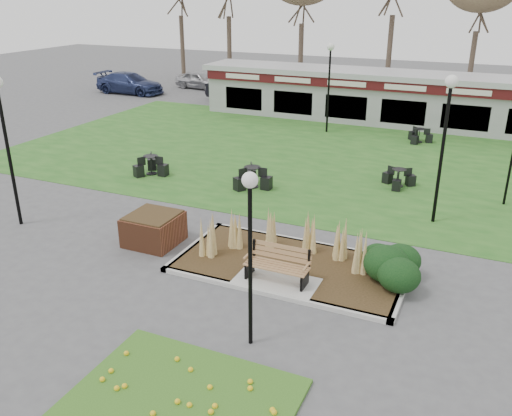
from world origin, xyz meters
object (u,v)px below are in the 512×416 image
at_px(car_silver, 199,80).
at_px(car_blue, 130,83).
at_px(car_black, 238,91).
at_px(bistro_set_d, 398,180).
at_px(park_bench, 278,264).
at_px(bistro_set_b, 252,180).
at_px(lamp_post_far_left, 330,68).
at_px(lamp_post_mid_left, 2,119).
at_px(brick_planter, 154,229).
at_px(lamp_post_near_left, 250,223).
at_px(food_pavilion, 408,99).
at_px(bistro_set_a, 151,168).
at_px(bistro_set_c, 419,138).
at_px(lamp_post_far_right, 447,118).

xyz_separation_m(car_silver, car_blue, (-3.69, -3.86, 0.09)).
bearing_deg(car_black, bistro_set_d, -114.22).
height_order(park_bench, bistro_set_b, park_bench).
relative_size(lamp_post_far_left, bistro_set_b, 3.00).
distance_m(lamp_post_mid_left, bistro_set_b, 9.07).
bearing_deg(bistro_set_b, brick_planter, -96.91).
bearing_deg(car_silver, car_blue, 143.78).
bearing_deg(bistro_set_b, car_silver, 124.73).
height_order(lamp_post_near_left, bistro_set_d, lamp_post_near_left).
height_order(brick_planter, food_pavilion, food_pavilion).
bearing_deg(car_blue, lamp_post_far_left, -106.53).
relative_size(lamp_post_near_left, bistro_set_a, 2.67).
bearing_deg(park_bench, bistro_set_c, 85.53).
xyz_separation_m(park_bench, bistro_set_a, (-8.24, 6.26, -0.30)).
bearing_deg(food_pavilion, brick_planter, -103.06).
bearing_deg(lamp_post_far_right, bistro_set_a, 178.27).
bearing_deg(brick_planter, bistro_set_b, 83.09).
height_order(brick_planter, car_blue, car_blue).
xyz_separation_m(bistro_set_d, car_blue, (-21.91, 12.47, 0.50)).
distance_m(lamp_post_mid_left, bistro_set_a, 7.00).
distance_m(bistro_set_a, bistro_set_d, 10.12).
relative_size(park_bench, lamp_post_near_left, 0.43).
bearing_deg(lamp_post_near_left, car_silver, 121.50).
distance_m(brick_planter, lamp_post_mid_left, 5.80).
bearing_deg(lamp_post_far_right, bistro_set_b, 174.97).
xyz_separation_m(food_pavilion, lamp_post_far_right, (3.24, -13.81, 2.07)).
height_order(park_bench, lamp_post_far_right, lamp_post_far_right).
bearing_deg(lamp_post_mid_left, food_pavilion, 64.61).
distance_m(bistro_set_c, car_blue, 22.32).
bearing_deg(lamp_post_mid_left, park_bench, -0.93).
relative_size(bistro_set_d, car_black, 0.27).
relative_size(food_pavilion, car_silver, 6.29).
relative_size(food_pavilion, lamp_post_mid_left, 5.06).
distance_m(brick_planter, lamp_post_far_right, 9.72).
height_order(park_bench, lamp_post_near_left, lamp_post_near_left).
height_order(brick_planter, lamp_post_mid_left, lamp_post_mid_left).
xyz_separation_m(bistro_set_b, bistro_set_d, (5.22, 2.42, -0.04)).
xyz_separation_m(lamp_post_far_left, bistro_set_d, (5.16, -7.24, -3.15)).
distance_m(bistro_set_b, bistro_set_d, 5.75).
bearing_deg(food_pavilion, lamp_post_far_left, -135.93).
height_order(lamp_post_mid_left, car_blue, lamp_post_mid_left).
distance_m(car_black, car_blue, 8.87).
xyz_separation_m(lamp_post_near_left, car_black, (-11.95, 24.11, -2.10)).
xyz_separation_m(bistro_set_c, bistro_set_d, (0.26, -7.10, 0.01)).
distance_m(lamp_post_mid_left, lamp_post_far_right, 13.79).
relative_size(lamp_post_mid_left, car_black, 1.00).
relative_size(lamp_post_near_left, car_black, 0.82).
height_order(lamp_post_near_left, car_black, lamp_post_near_left).
xyz_separation_m(food_pavilion, car_silver, (-16.70, 5.56, -0.81)).
height_order(lamp_post_mid_left, car_black, lamp_post_mid_left).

